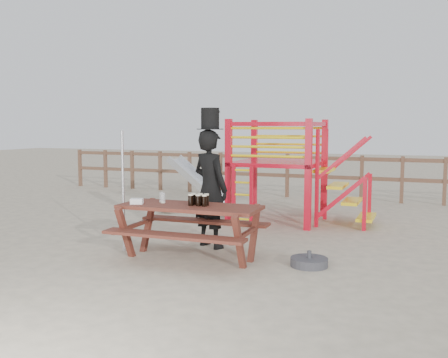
% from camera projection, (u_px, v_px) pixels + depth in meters
% --- Properties ---
extents(ground, '(60.00, 60.00, 0.00)m').
position_uv_depth(ground, '(197.00, 262.00, 7.21)').
color(ground, '#C4B598').
rests_on(ground, ground).
extents(back_fence, '(15.09, 0.09, 1.20)m').
position_uv_depth(back_fence, '(305.00, 171.00, 13.59)').
color(back_fence, brown).
rests_on(back_fence, ground).
extents(playground_fort, '(4.71, 1.84, 2.10)m').
position_uv_depth(playground_fort, '(275.00, 169.00, 10.36)').
color(playground_fort, red).
rests_on(playground_fort, ground).
extents(picnic_table, '(2.11, 1.49, 0.80)m').
position_uv_depth(picnic_table, '(190.00, 225.00, 7.32)').
color(picnic_table, brown).
rests_on(picnic_table, ground).
extents(man_with_hat, '(0.82, 0.70, 2.25)m').
position_uv_depth(man_with_hat, '(210.00, 185.00, 8.02)').
color(man_with_hat, black).
rests_on(man_with_hat, ground).
extents(metal_pole, '(0.04, 0.04, 1.89)m').
position_uv_depth(metal_pole, '(123.00, 191.00, 7.77)').
color(metal_pole, '#B2B2B7').
rests_on(metal_pole, ground).
extents(parasol_base, '(0.52, 0.52, 0.22)m').
position_uv_depth(parasol_base, '(309.00, 262.00, 6.97)').
color(parasol_base, '#39393E').
rests_on(parasol_base, ground).
extents(paper_bag, '(0.22, 0.20, 0.08)m').
position_uv_depth(paper_bag, '(137.00, 201.00, 7.41)').
color(paper_bag, white).
rests_on(paper_bag, picnic_table).
extents(stout_pints, '(0.29, 0.18, 0.17)m').
position_uv_depth(stout_pints, '(199.00, 200.00, 7.25)').
color(stout_pints, black).
rests_on(stout_pints, picnic_table).
extents(empty_glasses, '(0.13, 0.13, 0.15)m').
position_uv_depth(empty_glasses, '(162.00, 198.00, 7.54)').
color(empty_glasses, silver).
rests_on(empty_glasses, picnic_table).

